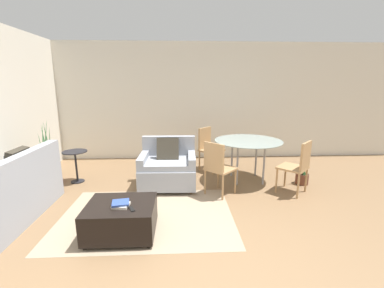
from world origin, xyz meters
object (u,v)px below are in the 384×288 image
at_px(side_table, 76,160).
at_px(potted_plant_small, 302,175).
at_px(dining_chair_near_left, 217,165).
at_px(armchair, 168,168).
at_px(dining_chair_far_left, 208,146).
at_px(tv_remote_primary, 132,209).
at_px(potted_plant, 49,169).
at_px(book_stack, 121,204).
at_px(dining_chair_near_right, 298,164).
at_px(dining_table, 248,144).
at_px(ottoman, 121,218).

bearing_deg(side_table, potted_plant_small, -4.07).
height_order(dining_chair_near_left, potted_plant_small, dining_chair_near_left).
xyz_separation_m(armchair, dining_chair_far_left, (0.82, 0.90, 0.17)).
bearing_deg(tv_remote_primary, potted_plant, 134.57).
relative_size(dining_chair_near_left, potted_plant_small, 1.35).
height_order(dining_chair_far_left, potted_plant_small, dining_chair_far_left).
height_order(book_stack, side_table, side_table).
bearing_deg(book_stack, dining_chair_near_left, 41.00).
bearing_deg(armchair, dining_chair_near_right, -11.40).
bearing_deg(potted_plant_small, dining_chair_far_left, 150.75).
bearing_deg(dining_table, dining_chair_far_left, 135.00).
bearing_deg(dining_chair_near_left, book_stack, -139.00).
distance_m(armchair, dining_chair_near_left, 0.94).
xyz_separation_m(dining_table, dining_chair_far_left, (-0.67, 0.67, -0.18)).
relative_size(side_table, dining_chair_near_right, 0.66).
bearing_deg(armchair, dining_chair_far_left, 47.71).
height_order(side_table, potted_plant_small, potted_plant_small).
xyz_separation_m(book_stack, side_table, (-1.23, 1.85, -0.01)).
distance_m(book_stack, dining_chair_near_right, 2.87).
xyz_separation_m(side_table, dining_chair_near_left, (2.53, -0.72, 0.10)).
bearing_deg(ottoman, tv_remote_primary, -41.40).
height_order(tv_remote_primary, potted_plant, potted_plant).
xyz_separation_m(ottoman, side_table, (-1.21, 1.79, 0.20)).
bearing_deg(armchair, book_stack, -107.12).
bearing_deg(dining_chair_near_left, potted_plant, 167.45).
bearing_deg(dining_chair_near_right, dining_chair_far_left, 135.00).
height_order(book_stack, dining_chair_near_right, dining_chair_near_right).
xyz_separation_m(armchair, dining_table, (1.49, 0.23, 0.36)).
bearing_deg(dining_chair_far_left, tv_remote_primary, -114.53).
relative_size(potted_plant, dining_chair_near_right, 1.32).
distance_m(tv_remote_primary, side_table, 2.36).
distance_m(tv_remote_primary, dining_chair_near_left, 1.68).
bearing_deg(side_table, armchair, -9.34).
relative_size(tv_remote_primary, potted_plant, 0.11).
bearing_deg(side_table, dining_chair_far_left, 13.72).
height_order(potted_plant, dining_chair_far_left, potted_plant).
bearing_deg(book_stack, tv_remote_primary, -29.60).
bearing_deg(dining_chair_near_right, ottoman, -158.04).
height_order(book_stack, tv_remote_primary, book_stack).
relative_size(dining_chair_near_right, dining_chair_far_left, 1.00).
height_order(dining_chair_near_left, dining_chair_near_right, same).
xyz_separation_m(ottoman, dining_chair_near_left, (1.32, 1.07, 0.30)).
bearing_deg(dining_chair_near_left, potted_plant_small, 14.40).
bearing_deg(potted_plant, potted_plant_small, -3.10).
relative_size(book_stack, potted_plant_small, 0.33).
distance_m(book_stack, dining_chair_far_left, 2.79).
height_order(ottoman, dining_chair_near_left, dining_chair_near_left).
distance_m(side_table, dining_table, 3.21).
xyz_separation_m(ottoman, book_stack, (0.02, -0.06, 0.21)).
xyz_separation_m(potted_plant, dining_chair_near_right, (4.35, -0.67, 0.24)).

